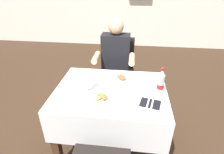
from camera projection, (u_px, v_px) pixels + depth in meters
ground_plane at (110, 138)px, 2.15m from camera, size 11.00×11.00×0.00m
main_dining_table at (111, 104)px, 1.82m from camera, size 1.07×0.82×0.74m
chair_far_diner_seat at (118, 70)px, 2.52m from camera, size 0.44×0.50×0.97m
seated_diner_far at (115, 62)px, 2.35m from camera, size 0.50×0.46×1.26m
plate_near_camera at (100, 97)px, 1.59m from camera, size 0.22×0.22×0.05m
plate_far_diner at (119, 78)px, 1.89m from camera, size 0.23×0.23×0.05m
beer_glass_left at (88, 80)px, 1.67m from camera, size 0.07×0.07×0.21m
cola_bottle_primary at (161, 83)px, 1.59m from camera, size 0.06×0.06×0.27m
napkin_cutlery_set at (150, 103)px, 1.53m from camera, size 0.19×0.20×0.01m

